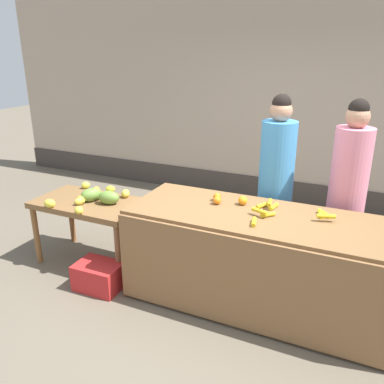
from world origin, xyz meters
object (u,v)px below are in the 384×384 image
object	(u,v)px
vendor_woman_pink_shirt	(346,196)
produce_sack	(196,224)
produce_crate	(99,276)
vendor_woman_blue_shirt	(275,186)

from	to	relation	value
vendor_woman_pink_shirt	produce_sack	world-z (taller)	vendor_woman_pink_shirt
produce_sack	produce_crate	bearing A→B (deg)	-108.96
produce_crate	produce_sack	world-z (taller)	produce_sack
vendor_woman_blue_shirt	vendor_woman_pink_shirt	bearing A→B (deg)	1.94
vendor_woman_pink_shirt	produce_crate	xyz separation A→B (m)	(-2.07, -1.10, -0.78)
vendor_woman_pink_shirt	vendor_woman_blue_shirt	bearing A→B (deg)	-178.06
vendor_woman_blue_shirt	vendor_woman_pink_shirt	world-z (taller)	vendor_woman_blue_shirt
produce_crate	produce_sack	xyz separation A→B (m)	(0.45, 1.30, 0.10)
vendor_woman_pink_shirt	produce_sack	xyz separation A→B (m)	(-1.63, 0.20, -0.68)
vendor_woman_pink_shirt	produce_sack	bearing A→B (deg)	173.02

